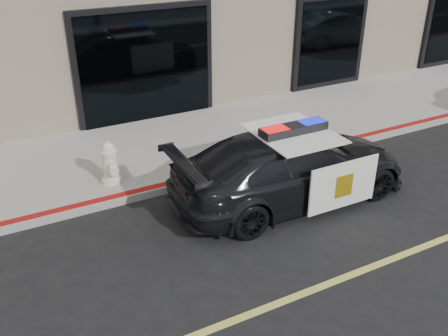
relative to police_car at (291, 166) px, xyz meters
name	(u,v)px	position (x,y,z in m)	size (l,w,h in m)	color
ground	(373,267)	(-0.02, -2.27, -0.66)	(120.00, 120.00, 0.00)	black
sidewalk_n	(216,137)	(-0.02, 2.98, -0.59)	(60.00, 3.50, 0.15)	gray
police_car	(291,166)	(0.00, 0.00, 0.00)	(2.10, 4.53, 1.47)	black
fire_hydrant	(110,164)	(-2.81, 1.87, -0.12)	(0.38, 0.53, 0.84)	beige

